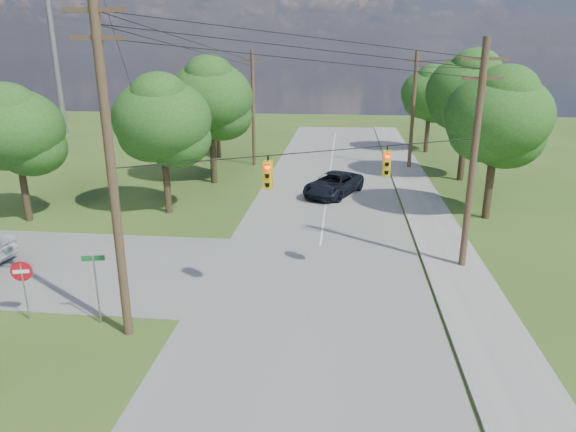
# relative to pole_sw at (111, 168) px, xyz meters

# --- Properties ---
(ground) EXTENTS (140.00, 140.00, 0.00)m
(ground) POSITION_rel_pole_sw_xyz_m (4.60, -0.40, -6.23)
(ground) COLOR #314D19
(ground) RESTS_ON ground
(main_road) EXTENTS (10.00, 100.00, 0.03)m
(main_road) POSITION_rel_pole_sw_xyz_m (6.60, 4.60, -6.21)
(main_road) COLOR gray
(main_road) RESTS_ON ground
(sidewalk_east) EXTENTS (2.60, 100.00, 0.12)m
(sidewalk_east) POSITION_rel_pole_sw_xyz_m (13.30, 4.60, -6.17)
(sidewalk_east) COLOR #A09C96
(sidewalk_east) RESTS_ON ground
(pole_sw) EXTENTS (2.00, 0.32, 12.00)m
(pole_sw) POSITION_rel_pole_sw_xyz_m (0.00, 0.00, 0.00)
(pole_sw) COLOR brown
(pole_sw) RESTS_ON ground
(pole_ne) EXTENTS (2.00, 0.32, 10.50)m
(pole_ne) POSITION_rel_pole_sw_xyz_m (13.50, 7.60, -0.76)
(pole_ne) COLOR brown
(pole_ne) RESTS_ON ground
(pole_north_e) EXTENTS (2.00, 0.32, 10.00)m
(pole_north_e) POSITION_rel_pole_sw_xyz_m (13.50, 29.60, -1.10)
(pole_north_e) COLOR brown
(pole_north_e) RESTS_ON ground
(pole_north_w) EXTENTS (2.00, 0.32, 10.00)m
(pole_north_w) POSITION_rel_pole_sw_xyz_m (-0.40, 29.60, -1.10)
(pole_north_w) COLOR brown
(pole_north_w) RESTS_ON ground
(power_lines) EXTENTS (13.93, 29.62, 4.93)m
(power_lines) POSITION_rel_pole_sw_xyz_m (6.10, 11.14, 2.93)
(power_lines) COLOR black
(power_lines) RESTS_ON ground
(traffic_signals) EXTENTS (4.91, 3.27, 1.05)m
(traffic_signals) POSITION_rel_pole_sw_xyz_m (7.15, 4.03, -0.73)
(traffic_signals) COLOR yellow
(traffic_signals) RESTS_ON ground
(tree_w_near) EXTENTS (6.00, 6.00, 8.40)m
(tree_w_near) POSITION_rel_pole_sw_xyz_m (-3.40, 14.60, -0.30)
(tree_w_near) COLOR #433321
(tree_w_near) RESTS_ON ground
(tree_w_mid) EXTENTS (6.40, 6.40, 9.22)m
(tree_w_mid) POSITION_rel_pole_sw_xyz_m (-2.40, 22.60, 0.35)
(tree_w_mid) COLOR #433321
(tree_w_mid) RESTS_ON ground
(tree_w_far) EXTENTS (6.00, 6.00, 8.73)m
(tree_w_far) POSITION_rel_pole_sw_xyz_m (-4.40, 32.60, 0.02)
(tree_w_far) COLOR #433321
(tree_w_far) RESTS_ON ground
(tree_e_near) EXTENTS (6.20, 6.20, 8.81)m
(tree_e_near) POSITION_rel_pole_sw_xyz_m (16.60, 15.60, 0.02)
(tree_e_near) COLOR #433321
(tree_e_near) RESTS_ON ground
(tree_e_mid) EXTENTS (6.60, 6.60, 9.64)m
(tree_e_mid) POSITION_rel_pole_sw_xyz_m (17.10, 25.60, 0.68)
(tree_e_mid) COLOR #433321
(tree_e_mid) RESTS_ON ground
(tree_e_far) EXTENTS (5.80, 5.80, 8.32)m
(tree_e_far) POSITION_rel_pole_sw_xyz_m (16.10, 37.60, -0.31)
(tree_e_far) COLOR #433321
(tree_e_far) RESTS_ON ground
(tree_cross_n) EXTENTS (5.60, 5.60, 7.91)m
(tree_cross_n) POSITION_rel_pole_sw_xyz_m (-11.40, 12.10, -0.63)
(tree_cross_n) COLOR #433321
(tree_cross_n) RESTS_ON ground
(car_main_north) EXTENTS (4.79, 6.33, 1.60)m
(car_main_north) POSITION_rel_pole_sw_xyz_m (7.04, 19.91, -5.40)
(car_main_north) COLOR black
(car_main_north) RESTS_ON main_road
(do_not_enter_sign) EXTENTS (0.78, 0.24, 2.42)m
(do_not_enter_sign) POSITION_rel_pole_sw_xyz_m (-4.25, 0.60, -4.47)
(do_not_enter_sign) COLOR gray
(do_not_enter_sign) RESTS_ON ground
(street_name_sign) EXTENTS (0.82, 0.22, 2.79)m
(street_name_sign) POSITION_rel_pole_sw_xyz_m (-1.35, 0.60, -4.47)
(street_name_sign) COLOR gray
(street_name_sign) RESTS_ON ground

